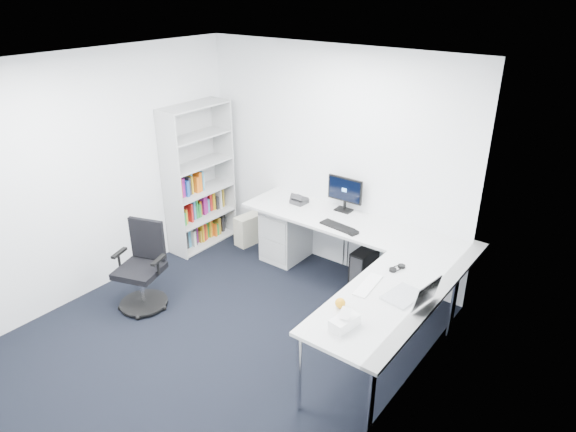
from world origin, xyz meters
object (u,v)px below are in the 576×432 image
Objects in this scene: task_chair at (139,268)px; laptop at (404,284)px; l_desk at (335,267)px; bookshelf at (199,177)px; monitor at (344,194)px.

laptop is at bearing -2.91° from task_chair.
bookshelf is (-2.17, 0.05, 0.56)m from l_desk.
monitor is (1.33, 2.02, 0.54)m from task_chair.
task_chair is (0.57, -1.48, -0.47)m from bookshelf.
bookshelf is at bearing -164.56° from monitor.
bookshelf is at bearing 176.32° from laptop.
laptop is (1.37, -1.26, -0.09)m from monitor.
bookshelf is 1.98m from monitor.
task_chair is 2.48m from monitor.
l_desk is at bearing 157.43° from laptop.
monitor is at bearing 37.96° from task_chair.
monitor is at bearing 114.95° from l_desk.
bookshelf is 1.66m from task_chair.
l_desk is 1.39m from laptop.
bookshelf reaches higher than l_desk.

